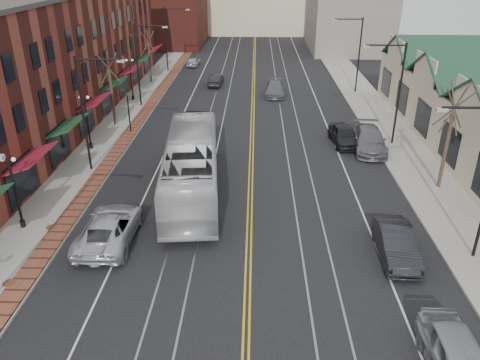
# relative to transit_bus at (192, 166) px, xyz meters

# --- Properties ---
(ground) EXTENTS (160.00, 160.00, 0.00)m
(ground) POSITION_rel_transit_bus_xyz_m (3.78, -12.94, -1.89)
(ground) COLOR black
(ground) RESTS_ON ground
(sidewalk_left) EXTENTS (4.00, 120.00, 0.15)m
(sidewalk_left) POSITION_rel_transit_bus_xyz_m (-8.22, 7.06, -1.81)
(sidewalk_left) COLOR gray
(sidewalk_left) RESTS_ON ground
(sidewalk_right) EXTENTS (4.00, 120.00, 0.15)m
(sidewalk_right) POSITION_rel_transit_bus_xyz_m (15.78, 7.06, -1.81)
(sidewalk_right) COLOR gray
(sidewalk_right) RESTS_ON ground
(building_left) EXTENTS (10.00, 50.00, 11.00)m
(building_left) POSITION_rel_transit_bus_xyz_m (-15.22, 14.06, 3.61)
(building_left) COLOR maroon
(building_left) RESTS_ON ground
(backdrop_left) EXTENTS (14.00, 18.00, 14.00)m
(backdrop_left) POSITION_rel_transit_bus_xyz_m (-12.22, 57.06, 5.11)
(backdrop_left) COLOR maroon
(backdrop_left) RESTS_ON ground
(backdrop_mid) EXTENTS (22.00, 14.00, 9.00)m
(backdrop_mid) POSITION_rel_transit_bus_xyz_m (3.78, 72.06, 2.61)
(backdrop_mid) COLOR beige
(backdrop_mid) RESTS_ON ground
(backdrop_right) EXTENTS (12.00, 16.00, 11.00)m
(backdrop_right) POSITION_rel_transit_bus_xyz_m (18.78, 52.06, 3.61)
(backdrop_right) COLOR slate
(backdrop_right) RESTS_ON ground
(streetlight_l_1) EXTENTS (3.33, 0.25, 8.00)m
(streetlight_l_1) POSITION_rel_transit_bus_xyz_m (-7.27, 3.06, 3.14)
(streetlight_l_1) COLOR black
(streetlight_l_1) RESTS_ON sidewalk_left
(streetlight_l_2) EXTENTS (3.33, 0.25, 8.00)m
(streetlight_l_2) POSITION_rel_transit_bus_xyz_m (-7.27, 19.06, 3.14)
(streetlight_l_2) COLOR black
(streetlight_l_2) RESTS_ON sidewalk_left
(streetlight_l_3) EXTENTS (3.33, 0.25, 8.00)m
(streetlight_l_3) POSITION_rel_transit_bus_xyz_m (-7.27, 35.06, 3.14)
(streetlight_l_3) COLOR black
(streetlight_l_3) RESTS_ON sidewalk_left
(streetlight_r_1) EXTENTS (3.33, 0.25, 8.00)m
(streetlight_r_1) POSITION_rel_transit_bus_xyz_m (14.82, 9.06, 3.14)
(streetlight_r_1) COLOR black
(streetlight_r_1) RESTS_ON sidewalk_right
(streetlight_r_2) EXTENTS (3.33, 0.25, 8.00)m
(streetlight_r_2) POSITION_rel_transit_bus_xyz_m (14.82, 25.06, 3.14)
(streetlight_r_2) COLOR black
(streetlight_r_2) RESTS_ON sidewalk_right
(lamppost_l_1) EXTENTS (0.84, 0.28, 4.27)m
(lamppost_l_1) POSITION_rel_transit_bus_xyz_m (-9.02, -4.94, 0.32)
(lamppost_l_1) COLOR black
(lamppost_l_1) RESTS_ON sidewalk_left
(lamppost_l_2) EXTENTS (0.84, 0.28, 4.27)m
(lamppost_l_2) POSITION_rel_transit_bus_xyz_m (-9.02, 7.06, 0.32)
(lamppost_l_2) COLOR black
(lamppost_l_2) RESTS_ON sidewalk_left
(lamppost_l_3) EXTENTS (0.84, 0.28, 4.27)m
(lamppost_l_3) POSITION_rel_transit_bus_xyz_m (-9.02, 21.06, 0.32)
(lamppost_l_3) COLOR black
(lamppost_l_3) RESTS_ON sidewalk_left
(tree_left_near) EXTENTS (1.78, 1.37, 6.48)m
(tree_left_near) POSITION_rel_transit_bus_xyz_m (-8.72, 13.06, 1.63)
(tree_left_near) COLOR #382B21
(tree_left_near) RESTS_ON sidewalk_left
(tree_left_far) EXTENTS (1.66, 1.28, 6.02)m
(tree_left_far) POSITION_rel_transit_bus_xyz_m (-8.72, 29.06, 1.39)
(tree_left_far) COLOR #382B21
(tree_left_far) RESTS_ON sidewalk_left
(tree_right_mid) EXTENTS (1.90, 1.46, 6.93)m
(tree_right_mid) POSITION_rel_transit_bus_xyz_m (16.28, 1.06, 1.86)
(tree_right_mid) COLOR #382B21
(tree_right_mid) RESTS_ON sidewalk_right
(manhole_mid) EXTENTS (0.60, 0.60, 0.02)m
(manhole_mid) POSITION_rel_transit_bus_xyz_m (-7.42, -9.94, -1.73)
(manhole_mid) COLOR #592D19
(manhole_mid) RESTS_ON sidewalk_left
(manhole_far) EXTENTS (0.60, 0.60, 0.02)m
(manhole_far) POSITION_rel_transit_bus_xyz_m (-7.42, -4.94, -1.73)
(manhole_far) COLOR #592D19
(manhole_far) RESTS_ON sidewalk_left
(traffic_signal) EXTENTS (0.18, 0.15, 3.80)m
(traffic_signal) POSITION_rel_transit_bus_xyz_m (-6.82, 11.06, 0.46)
(traffic_signal) COLOR black
(traffic_signal) RESTS_ON sidewalk_left
(transit_bus) EXTENTS (4.38, 13.78, 3.77)m
(transit_bus) POSITION_rel_transit_bus_xyz_m (0.00, 0.00, 0.00)
(transit_bus) COLOR silver
(transit_bus) RESTS_ON ground
(parked_suv) EXTENTS (2.72, 5.88, 1.63)m
(parked_suv) POSITION_rel_transit_bus_xyz_m (-3.72, -5.96, -1.07)
(parked_suv) COLOR silver
(parked_suv) RESTS_ON ground
(parked_car_b) EXTENTS (1.84, 4.84, 1.58)m
(parked_car_b) POSITION_rel_transit_bus_xyz_m (11.28, -6.91, -1.10)
(parked_car_b) COLOR black
(parked_car_b) RESTS_ON ground
(parked_car_c) EXTENTS (2.86, 6.03, 1.70)m
(parked_car_c) POSITION_rel_transit_bus_xyz_m (13.08, 7.82, -1.04)
(parked_car_c) COLOR slate
(parked_car_c) RESTS_ON ground
(parked_car_d) EXTENTS (2.23, 4.78, 1.58)m
(parked_car_d) POSITION_rel_transit_bus_xyz_m (11.28, 9.00, -1.10)
(parked_car_d) COLOR black
(parked_car_d) RESTS_ON ground
(distant_car_left) EXTENTS (1.67, 4.11, 1.33)m
(distant_car_left) POSITION_rel_transit_bus_xyz_m (-0.70, 27.91, -1.22)
(distant_car_left) COLOR black
(distant_car_left) RESTS_ON ground
(distant_car_right) EXTENTS (2.23, 5.12, 1.47)m
(distant_car_right) POSITION_rel_transit_bus_xyz_m (6.14, 23.76, -1.15)
(distant_car_right) COLOR slate
(distant_car_right) RESTS_ON ground
(distant_car_far) EXTENTS (1.84, 3.92, 1.30)m
(distant_car_far) POSITION_rel_transit_bus_xyz_m (-4.72, 38.61, -1.24)
(distant_car_far) COLOR #AFB0B6
(distant_car_far) RESTS_ON ground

